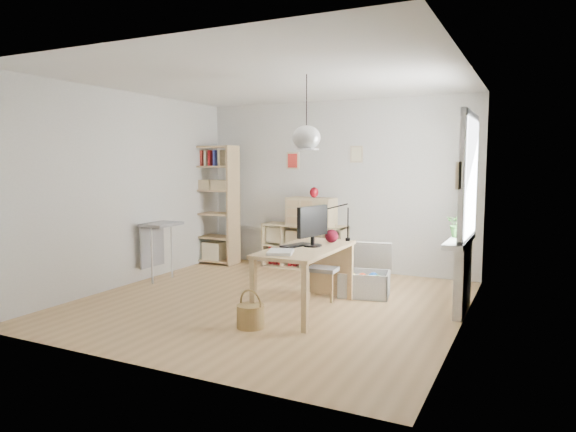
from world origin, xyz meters
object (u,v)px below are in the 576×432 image
at_px(chair, 325,265).
at_px(drawer_chest, 311,211).
at_px(cube_shelf, 304,250).
at_px(storage_chest, 366,279).
at_px(desk, 306,255).
at_px(monitor, 313,224).
at_px(tall_bookshelf, 214,200).

xyz_separation_m(chair, drawer_chest, (-0.87, 1.54, 0.52)).
bearing_deg(drawer_chest, chair, -56.66).
height_order(cube_shelf, storage_chest, cube_shelf).
height_order(desk, drawer_chest, drawer_chest).
bearing_deg(chair, storage_chest, 36.95).
bearing_deg(monitor, drawer_chest, 125.77).
bearing_deg(desk, drawer_chest, 111.98).
xyz_separation_m(tall_bookshelf, chair, (2.57, -1.30, -0.67)).
bearing_deg(drawer_chest, monitor, -62.23).
bearing_deg(chair, monitor, -86.23).
distance_m(monitor, drawer_chest, 2.28).
bearing_deg(chair, desk, -90.46).
height_order(cube_shelf, chair, chair).
height_order(chair, storage_chest, chair).
distance_m(tall_bookshelf, storage_chest, 3.26).
xyz_separation_m(storage_chest, drawer_chest, (-1.29, 1.19, 0.72)).
relative_size(desk, chair, 2.03).
bearing_deg(drawer_chest, cube_shelf, 167.38).
height_order(storage_chest, monitor, monitor).
relative_size(desk, drawer_chest, 1.94).
bearing_deg(storage_chest, chair, -151.18).
relative_size(desk, tall_bookshelf, 0.75).
xyz_separation_m(desk, monitor, (0.04, 0.10, 0.36)).
relative_size(tall_bookshelf, chair, 2.70).
distance_m(desk, cube_shelf, 2.48).
distance_m(desk, drawer_chest, 2.38).
relative_size(tall_bookshelf, storage_chest, 2.47).
height_order(desk, storage_chest, desk).
distance_m(cube_shelf, storage_chest, 1.89).
distance_m(chair, storage_chest, 0.58).
relative_size(storage_chest, drawer_chest, 1.05).
xyz_separation_m(chair, storage_chest, (0.42, 0.34, -0.20)).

